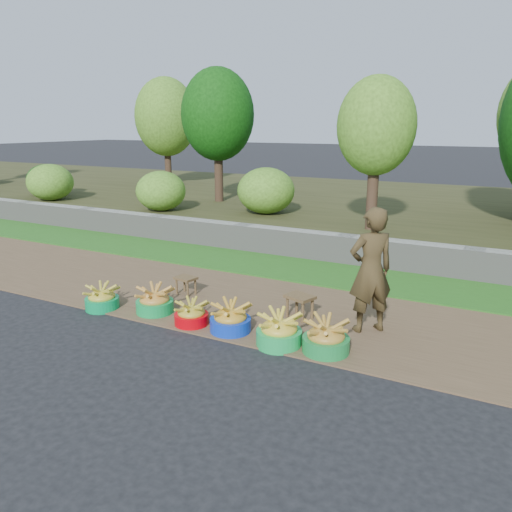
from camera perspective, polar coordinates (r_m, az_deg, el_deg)
The scene contains 14 objects.
ground_plane at distance 6.09m, azimuth -1.97°, elevation -10.16°, with size 120.00×120.00×0.00m, color black.
dirt_shoulder at distance 7.11m, azimuth 3.06°, elevation -6.30°, with size 80.00×2.50×0.02m, color brown.
grass_verge at distance 8.87m, azimuth 8.51°, elevation -2.05°, with size 80.00×1.50×0.04m, color #27641C.
retaining_wall at distance 9.58m, azimuth 10.27°, elevation 0.73°, with size 80.00×0.35×0.55m, color gray.
earth_bank at distance 14.25m, azimuth 16.34°, elevation 4.87°, with size 80.00×10.00×0.50m, color #343619.
basin_a at distance 7.49m, azimuth -17.20°, elevation -4.66°, with size 0.48×0.48×0.35m.
basin_b at distance 7.13m, azimuth -11.51°, elevation -5.11°, with size 0.52×0.52×0.39m.
basin_c at distance 6.65m, azimuth -7.39°, elevation -6.65°, with size 0.45×0.45×0.34m.
basin_d at distance 6.39m, azimuth -2.94°, elevation -7.23°, with size 0.52×0.52×0.39m.
basin_e at distance 6.01m, azimuth 2.66°, elevation -8.58°, with size 0.55×0.55×0.41m.
basin_f at distance 5.88m, azimuth 8.00°, elevation -9.31°, with size 0.55×0.55×0.41m.
stool_left at distance 7.77m, azimuth -8.03°, elevation -2.78°, with size 0.35×0.29×0.28m.
stool_right at distance 6.78m, azimuth 5.03°, elevation -5.02°, with size 0.44×0.38×0.32m.
vendor_woman at distance 6.35m, azimuth 12.98°, elevation -1.61°, with size 0.58×0.38×1.59m, color black.
Camera 1 is at (2.76, -4.78, 2.58)m, focal length 35.00 mm.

